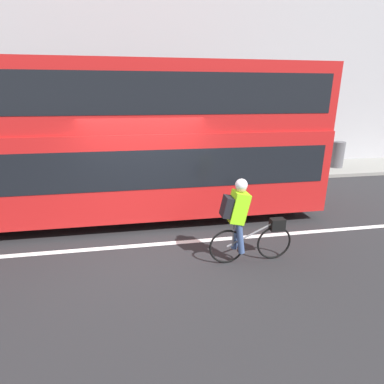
% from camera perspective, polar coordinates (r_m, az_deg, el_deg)
% --- Properties ---
extents(ground_plane, '(80.00, 80.00, 0.00)m').
position_cam_1_polar(ground_plane, '(6.18, -8.31, -10.52)').
color(ground_plane, '#232326').
extents(road_center_line, '(50.00, 0.14, 0.01)m').
position_cam_1_polar(road_center_line, '(6.29, -8.35, -9.92)').
color(road_center_line, silver).
rests_on(road_center_line, ground_plane).
extents(sidewalk_curb, '(60.00, 2.50, 0.13)m').
position_cam_1_polar(sidewalk_curb, '(11.34, -9.24, 3.07)').
color(sidewalk_curb, gray).
rests_on(sidewalk_curb, ground_plane).
extents(building_facade, '(60.00, 0.30, 9.61)m').
position_cam_1_polar(building_facade, '(12.52, -10.56, 26.27)').
color(building_facade, '#9E9EA3').
rests_on(building_facade, ground_plane).
extents(bus, '(9.79, 2.55, 3.61)m').
position_cam_1_polar(bus, '(7.43, -14.75, 10.21)').
color(bus, black).
rests_on(bus, ground_plane).
extents(cyclist_on_bike, '(1.56, 0.32, 1.59)m').
position_cam_1_polar(cyclist_on_bike, '(5.36, 9.78, -4.99)').
color(cyclist_on_bike, black).
rests_on(cyclist_on_bike, ground_plane).
extents(trash_bin, '(0.55, 0.55, 1.03)m').
position_cam_1_polar(trash_bin, '(13.59, 25.88, 6.46)').
color(trash_bin, '#515156').
rests_on(trash_bin, sidewalk_curb).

